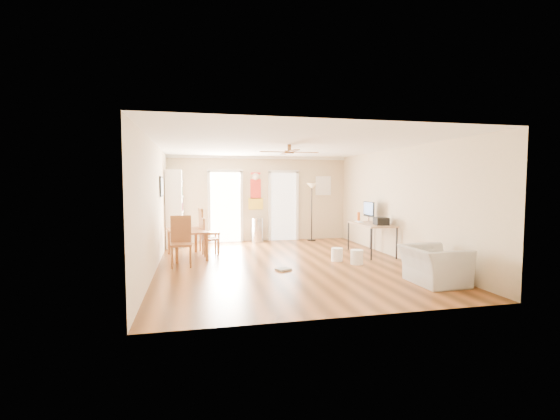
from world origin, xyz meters
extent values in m
plane|color=brown|center=(0.00, 0.00, 0.00)|extent=(7.00, 7.00, 0.00)
cube|color=red|center=(-0.13, 3.48, 1.55)|extent=(0.46, 0.03, 1.10)
cube|color=white|center=(2.05, 3.47, 1.70)|extent=(0.50, 0.04, 0.60)
cube|color=black|center=(-2.73, 1.40, 1.70)|extent=(0.04, 0.66, 0.48)
cylinder|color=silver|center=(-0.12, 3.21, 0.36)|extent=(0.34, 0.34, 0.72)
cube|color=white|center=(2.20, 1.03, 0.78)|extent=(0.19, 0.42, 0.02)
cube|color=black|center=(2.45, 0.32, 0.86)|extent=(0.35, 0.39, 0.18)
cylinder|color=#D35412|center=(2.30, 1.30, 0.89)|extent=(0.10, 0.10, 0.24)
cylinder|color=white|center=(1.20, 0.00, 0.15)|extent=(0.30, 0.30, 0.30)
cylinder|color=white|center=(1.50, -0.42, 0.16)|extent=(0.34, 0.34, 0.32)
cube|color=gray|center=(-0.20, -0.63, 0.02)|extent=(0.35, 0.32, 0.04)
imported|color=#ACABA6|center=(2.15, -2.24, 0.33)|extent=(0.90, 1.03, 0.66)
camera|label=1|loc=(-1.95, -8.17, 1.78)|focal=24.61mm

